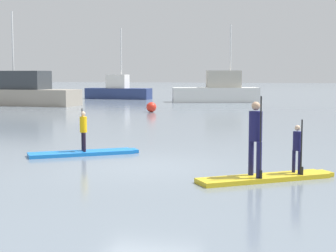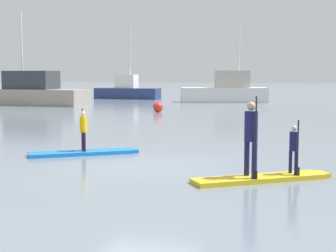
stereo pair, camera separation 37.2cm
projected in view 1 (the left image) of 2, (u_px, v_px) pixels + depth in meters
ground_plane at (147, 166)px, 13.03m from camera, size 240.00×240.00×0.00m
paddleboard_near at (84, 153)px, 14.81m from camera, size 2.83×2.26×0.10m
paddler_child_solo at (83, 129)px, 14.75m from camera, size 0.29×0.34×1.20m
paddleboard_far at (267, 178)px, 11.28m from camera, size 2.85×2.30×0.10m
paddler_adult at (256, 134)px, 11.07m from camera, size 0.39×0.43×1.72m
paddler_child_front at (297, 146)px, 11.47m from camera, size 0.28×0.33×1.20m
fishing_boat_white_large at (19, 92)px, 38.06m from camera, size 9.14×2.74×6.74m
fishing_boat_green_midground at (217, 91)px, 42.33m from camera, size 7.21×4.25×6.19m
motor_boat_small_navy at (118, 91)px, 47.58m from camera, size 6.09×1.79×6.34m
mooring_buoy_near at (151, 107)px, 31.22m from camera, size 0.60×0.60×0.60m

